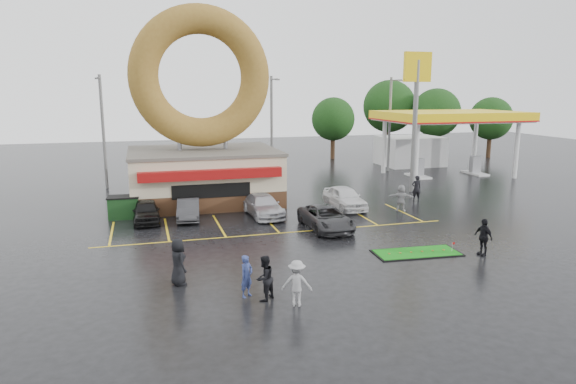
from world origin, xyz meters
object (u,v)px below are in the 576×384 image
object	(u,v)px
streetlight_left	(103,129)
person_cameraman	(483,237)
dumpster	(124,208)
putting_green	(417,253)
streetlight_mid	(272,125)
car_dgrey	(188,209)
gas_station	(432,133)
donut_shop	(203,139)
streetlight_right	(390,122)
car_black	(146,211)
car_grey	(326,218)
car_silver	(263,206)
shell_sign	(416,96)
car_white	(345,198)
person_blue	(247,276)

from	to	relation	value
streetlight_left	person_cameraman	world-z (taller)	streetlight_left
dumpster	putting_green	xyz separation A→B (m)	(13.89, -11.29, -0.62)
streetlight_mid	car_dgrey	bearing A→B (deg)	-123.58
streetlight_left	car_dgrey	world-z (taller)	streetlight_left
gas_station	dumpster	bearing A→B (deg)	-157.86
donut_shop	streetlight_right	xyz separation A→B (m)	(19.00, 8.95, 0.32)
car_black	putting_green	xyz separation A→B (m)	(12.58, -9.90, -0.62)
car_grey	streetlight_mid	bearing A→B (deg)	84.86
car_dgrey	car_silver	world-z (taller)	car_silver
shell_sign	person_cameraman	distance (m)	16.95
streetlight_left	streetlight_right	xyz separation A→B (m)	(26.00, 2.00, 0.00)
shell_sign	car_white	size ratio (longest dim) A/B	2.40
putting_green	car_black	bearing A→B (deg)	141.78
streetlight_left	gas_station	bearing A→B (deg)	1.95
shell_sign	car_silver	distance (m)	15.27
streetlight_right	car_dgrey	size ratio (longest dim) A/B	2.37
donut_shop	gas_station	distance (m)	24.35
gas_station	car_grey	size ratio (longest dim) A/B	2.89
donut_shop	shell_sign	world-z (taller)	donut_shop
person_blue	putting_green	distance (m)	9.51
car_grey	car_silver	bearing A→B (deg)	122.99
car_dgrey	car_silver	xyz separation A→B (m)	(4.61, -0.46, 0.04)
car_dgrey	person_blue	bearing A→B (deg)	-79.17
car_silver	dumpster	bearing A→B (deg)	164.05
streetlight_left	streetlight_mid	size ratio (longest dim) A/B	1.00
gas_station	car_dgrey	xyz separation A→B (m)	(-24.58, -12.94, -3.07)
person_cameraman	car_dgrey	bearing A→B (deg)	-139.93
streetlight_left	car_silver	xyz separation A→B (m)	(10.03, -12.37, -4.12)
streetlight_mid	car_grey	xyz separation A→B (m)	(-1.23, -17.42, -4.13)
person_cameraman	putting_green	size ratio (longest dim) A/B	0.42
donut_shop	car_dgrey	world-z (taller)	donut_shop
streetlight_mid	car_white	distance (m)	13.64
car_white	car_silver	bearing A→B (deg)	-177.46
car_black	car_grey	xyz separation A→B (m)	(9.85, -4.50, 0.00)
donut_shop	shell_sign	distance (m)	16.29
person_cameraman	putting_green	bearing A→B (deg)	-119.94
person_cameraman	dumpster	world-z (taller)	person_cameraman
car_white	streetlight_left	bearing A→B (deg)	140.83
streetlight_right	streetlight_left	bearing A→B (deg)	-175.60
gas_station	car_silver	distance (m)	24.23
donut_shop	streetlight_mid	world-z (taller)	donut_shop
car_white	person_blue	size ratio (longest dim) A/B	2.68
car_grey	person_blue	size ratio (longest dim) A/B	2.86
car_grey	putting_green	world-z (taller)	car_grey
donut_shop	putting_green	xyz separation A→B (m)	(8.49, -14.87, -4.43)
shell_sign	putting_green	xyz separation A→B (m)	(-7.51, -13.90, -7.34)
car_black	dumpster	distance (m)	1.91
streetlight_mid	car_grey	distance (m)	17.94
donut_shop	putting_green	distance (m)	17.69
donut_shop	putting_green	world-z (taller)	donut_shop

